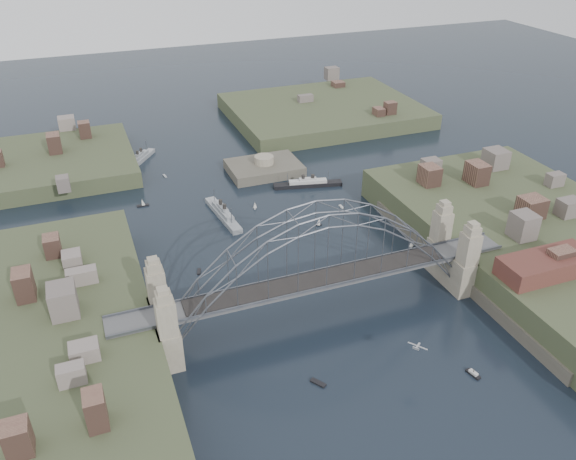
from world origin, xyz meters
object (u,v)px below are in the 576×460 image
(fort_island, at_px, (264,173))
(ocean_liner, at_px, (308,184))
(wharf_shed, at_px, (547,265))
(naval_cruiser_near, at_px, (223,214))
(naval_cruiser_far, at_px, (140,159))
(bridge, at_px, (321,263))

(fort_island, height_order, ocean_liner, fort_island)
(wharf_shed, bearing_deg, fort_island, 110.85)
(fort_island, xyz_separation_m, naval_cruiser_near, (-19.71, -23.40, 1.30))
(fort_island, xyz_separation_m, wharf_shed, (32.00, -84.00, 10.34))
(fort_island, distance_m, naval_cruiser_near, 30.63)
(fort_island, distance_m, naval_cruiser_far, 41.43)
(bridge, distance_m, naval_cruiser_near, 48.58)
(naval_cruiser_near, distance_m, ocean_liner, 30.05)
(naval_cruiser_near, distance_m, naval_cruiser_far, 48.17)
(bridge, distance_m, fort_island, 72.14)
(bridge, relative_size, naval_cruiser_far, 5.59)
(fort_island, bearing_deg, ocean_liner, -57.81)
(ocean_liner, bearing_deg, bridge, -110.43)
(ocean_liner, bearing_deg, naval_cruiser_far, 140.25)
(bridge, bearing_deg, naval_cruiser_far, 103.92)
(naval_cruiser_near, bearing_deg, naval_cruiser_far, 108.35)
(fort_island, bearing_deg, wharf_shed, -69.15)
(fort_island, relative_size, naval_cruiser_far, 1.46)
(wharf_shed, xyz_separation_m, naval_cruiser_near, (-51.71, 60.60, -9.04))
(naval_cruiser_near, bearing_deg, wharf_shed, -49.52)
(ocean_liner, bearing_deg, fort_island, 122.19)
(naval_cruiser_far, relative_size, ocean_liner, 0.73)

